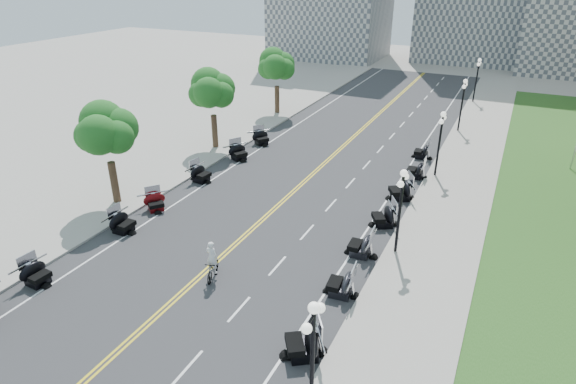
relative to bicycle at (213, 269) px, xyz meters
The scene contains 48 objects.
ground 2.55m from the bicycle, 106.03° to the left, with size 160.00×160.00×0.00m, color gray.
road 12.42m from the bicycle, 93.17° to the left, with size 16.00×90.00×0.01m, color #333335.
centerline_yellow_a 12.43m from the bicycle, 93.73° to the left, with size 0.12×90.00×0.00m, color yellow.
centerline_yellow_b 12.41m from the bicycle, 92.62° to the left, with size 0.12×90.00×0.00m, color yellow.
edge_line_north 13.65m from the bicycle, 65.25° to the left, with size 0.12×90.00×0.00m, color white.
edge_line_south 14.28m from the bicycle, 119.77° to the left, with size 0.12×90.00×0.00m, color white.
lane_dash_4 6.17m from the bicycle, 65.87° to the right, with size 0.12×2.00×0.00m, color white.
lane_dash_5 3.03m from the bicycle, 32.64° to the right, with size 0.12×2.00×0.00m, color white.
lane_dash_6 3.51m from the bicycle, 43.57° to the left, with size 0.12×2.00×0.00m, color white.
lane_dash_7 6.89m from the bicycle, 68.53° to the left, with size 0.12×2.00×0.00m, color white.
lane_dash_8 10.70m from the bicycle, 76.40° to the left, with size 0.12×2.00×0.00m, color white.
lane_dash_9 14.62m from the bicycle, 80.09° to the left, with size 0.12×2.00×0.00m, color white.
lane_dash_10 18.57m from the bicycle, 82.22° to the left, with size 0.12×2.00×0.00m, color white.
lane_dash_11 22.54m from the bicycle, 83.60° to the left, with size 0.12×2.00×0.00m, color white.
lane_dash_12 26.52m from the bicycle, 84.56° to the left, with size 0.12×2.00×0.00m, color white.
lane_dash_13 30.50m from the bicycle, 85.27° to the left, with size 0.12×2.00×0.00m, color white.
lane_dash_14 34.49m from the bicycle, 85.82° to the left, with size 0.12×2.00×0.00m, color white.
lane_dash_15 38.48m from the bicycle, 86.25° to the left, with size 0.12×2.00×0.00m, color white.
lane_dash_16 42.47m from the bicycle, 86.61° to the left, with size 0.12×2.00×0.00m, color white.
lane_dash_17 46.46m from the bicycle, 86.90° to the left, with size 0.12×2.00×0.00m, color white.
lane_dash_18 50.46m from the bicycle, 87.14° to the left, with size 0.12×2.00×0.00m, color white.
lane_dash_19 54.45m from the bicycle, 87.35° to the left, with size 0.12×2.00×0.00m, color white.
sidewalk_north 15.81m from the bicycle, 51.62° to the left, with size 5.00×90.00×0.15m, color #9E9991.
sidewalk_south 16.70m from the bicycle, 132.08° to the left, with size 5.00×90.00×0.15m, color #9E9991.
lawn 26.43m from the bicycle, 50.49° to the left, with size 9.00×60.00×0.10m, color #356023.
street_lamp_1 9.91m from the bicycle, 35.33° to the right, with size 0.50×1.20×4.90m, color black, non-canonical shape.
street_lamp_2 10.38m from the bicycle, 38.92° to the left, with size 0.50×1.20×4.90m, color black, non-canonical shape.
street_lamp_3 20.13m from the bicycle, 66.72° to the left, with size 0.50×1.20×4.90m, color black, non-canonical shape.
street_lamp_4 31.47m from the bicycle, 75.41° to the left, with size 0.50×1.20×4.90m, color black, non-canonical shape.
street_lamp_5 43.17m from the bicycle, 79.43° to the left, with size 0.50×1.20×4.90m, color black, non-canonical shape.
tree_2 12.29m from the bicycle, 157.67° to the left, with size 4.80×4.80×9.20m, color #235619, non-canonical shape.
tree_3 20.01m from the bicycle, 123.11° to the left, with size 4.80×4.80×9.20m, color #235619, non-canonical shape.
tree_4 30.62m from the bicycle, 110.63° to the left, with size 4.80×4.80×9.20m, color #235619, non-canonical shape.
motorcycle_n_4 7.10m from the bicycle, 24.83° to the right, with size 2.22×2.22×1.55m, color black, non-canonical shape.
motorcycle_n_5 6.61m from the bicycle, 13.55° to the left, with size 2.01×2.01×1.41m, color black, non-canonical shape.
motorcycle_n_6 8.20m from the bicycle, 40.89° to the left, with size 2.03×2.03×1.42m, color black, non-canonical shape.
motorcycle_n_7 11.22m from the bicycle, 55.07° to the left, with size 2.06×2.06×1.44m, color black, non-canonical shape.
motorcycle_n_8 14.83m from the bicycle, 64.23° to the left, with size 2.20×2.20×1.54m, color black, non-canonical shape.
motorcycle_n_9 18.75m from the bicycle, 69.40° to the left, with size 1.98×1.98×1.39m, color black, non-canonical shape.
motorcycle_n_10 22.71m from the bicycle, 74.21° to the left, with size 1.87×1.87×1.31m, color black, non-canonical shape.
motorcycle_s_4 8.86m from the bicycle, 150.94° to the right, with size 1.83×1.83×1.28m, color black, non-canonical shape.
motorcycle_s_5 7.72m from the bicycle, 167.96° to the left, with size 1.93×1.93×1.35m, color black, non-canonical shape.
motorcycle_s_6 9.01m from the bicycle, 148.37° to the left, with size 1.79×1.79×1.25m, color #590A0C, non-canonical shape.
motorcycle_s_7 12.50m from the bicycle, 127.81° to the left, with size 1.93×1.93×1.35m, color black, non-canonical shape.
motorcycle_s_8 16.68m from the bicycle, 116.45° to the left, with size 1.98×1.98×1.38m, color black, non-canonical shape.
motorcycle_s_9 20.47m from the bicycle, 111.61° to the left, with size 1.92×1.92×1.35m, color black, non-canonical shape.
bicycle is the anchor object (origin of this frame).
cyclist_rider 1.46m from the bicycle, ahead, with size 0.66×0.43×1.81m, color silver.
Camera 1 is at (13.13, -19.29, 14.74)m, focal length 30.00 mm.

